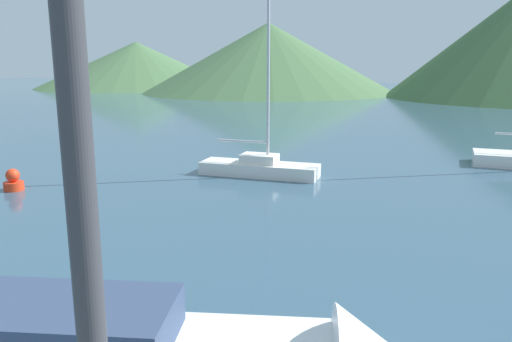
% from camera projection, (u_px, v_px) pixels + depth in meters
% --- Properties ---
extents(sailboat_inner, '(5.10, 1.74, 8.33)m').
position_uv_depth(sailboat_inner, '(259.00, 165.00, 21.10)').
color(sailboat_inner, white).
rests_on(sailboat_inner, ground_plane).
extents(buoy_marker, '(0.72, 0.72, 0.83)m').
position_uv_depth(buoy_marker, '(13.00, 181.00, 18.69)').
color(buoy_marker, red).
rests_on(buoy_marker, ground_plane).
extents(hill_west, '(37.19, 37.19, 8.46)m').
position_uv_depth(hill_west, '(137.00, 65.00, 94.08)').
color(hill_west, '#476B42').
rests_on(hill_west, ground_plane).
extents(hill_central, '(39.82, 39.82, 10.80)m').
position_uv_depth(hill_central, '(268.00, 58.00, 78.92)').
color(hill_central, '#476B42').
rests_on(hill_central, ground_plane).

